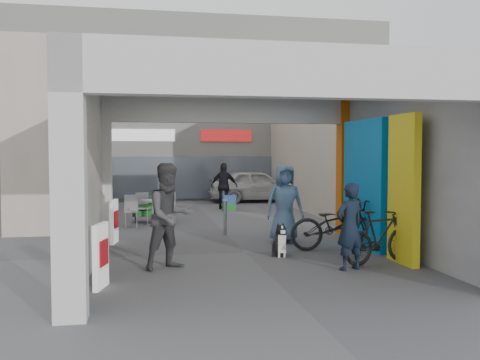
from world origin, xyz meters
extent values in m
plane|color=#535358|center=(0.00, 0.00, 0.00)|extent=(90.00, 90.00, 0.00)
cube|color=silver|center=(-3.00, -4.00, 1.75)|extent=(0.40, 0.40, 3.50)
cube|color=silver|center=(-3.00, 2.00, 1.75)|extent=(0.40, 0.40, 3.50)
cube|color=#C75A0B|center=(3.00, 2.00, 1.75)|extent=(0.40, 0.40, 3.50)
plane|color=beige|center=(-3.00, -1.00, 1.75)|extent=(0.00, 6.40, 6.40)
plane|color=#A2A3A8|center=(3.00, -1.00, 1.75)|extent=(0.00, 6.40, 6.40)
cube|color=#0C76C4|center=(2.70, 0.20, 1.40)|extent=(0.15, 2.00, 2.80)
cube|color=yellow|center=(2.70, -1.60, 1.40)|extent=(0.15, 1.00, 2.80)
plane|color=silver|center=(0.00, -1.00, 3.50)|extent=(6.40, 6.40, 0.00)
cube|color=silver|center=(0.00, 2.05, 3.15)|extent=(6.40, 0.30, 0.70)
cube|color=silver|center=(0.00, -4.05, 3.15)|extent=(6.40, 0.30, 0.70)
cube|color=white|center=(0.00, 2.22, 3.10)|extent=(4.20, 0.05, 0.55)
cube|color=silver|center=(0.00, 14.00, 4.00)|extent=(18.00, 4.00, 8.00)
cube|color=#515966|center=(0.00, 11.95, 1.00)|extent=(16.20, 0.06, 1.80)
cube|color=white|center=(-2.00, 11.96, 2.80)|extent=(2.60, 0.06, 0.50)
cube|color=red|center=(1.50, 11.96, 2.80)|extent=(2.20, 0.06, 0.50)
cube|color=#BBAF9B|center=(-4.50, 7.50, 2.50)|extent=(2.00, 9.00, 5.00)
cube|color=#BBAF9B|center=(4.50, 7.50, 2.50)|extent=(2.00, 9.00, 5.00)
cylinder|color=gray|center=(-1.54, 2.42, 0.49)|extent=(0.09, 0.09, 0.98)
cylinder|color=gray|center=(-0.04, 2.50, 0.44)|extent=(0.09, 0.09, 0.88)
cylinder|color=gray|center=(1.68, 2.40, 0.46)|extent=(0.09, 0.09, 0.92)
cube|color=white|center=(-2.75, -2.46, 0.50)|extent=(0.21, 0.55, 1.00)
cube|color=red|center=(-2.71, -2.46, 0.55)|extent=(0.13, 0.38, 0.40)
cube|color=white|center=(-2.75, 1.67, 0.50)|extent=(0.18, 0.56, 1.00)
cube|color=red|center=(-2.71, 1.67, 0.55)|extent=(0.11, 0.39, 0.40)
cylinder|color=#99989D|center=(-1.81, 4.45, 0.36)|extent=(0.06, 0.06, 0.72)
cylinder|color=#99989D|center=(-1.81, 4.45, 0.01)|extent=(0.44, 0.44, 0.02)
cylinder|color=#99989D|center=(-1.81, 4.45, 0.72)|extent=(0.70, 0.70, 0.05)
cube|color=#99989D|center=(-2.41, 4.25, 0.22)|extent=(0.38, 0.38, 0.45)
cube|color=#99989D|center=(-2.41, 4.43, 0.67)|extent=(0.38, 0.05, 0.45)
cube|color=#99989D|center=(-1.31, 4.95, 0.22)|extent=(0.38, 0.38, 0.45)
cube|color=#99989D|center=(-1.31, 5.13, 0.67)|extent=(0.38, 0.05, 0.45)
cube|color=#99989D|center=(-2.11, 5.05, 0.22)|extent=(0.38, 0.38, 0.45)
cube|color=#99989D|center=(-2.11, 5.23, 0.67)|extent=(0.38, 0.05, 0.45)
cube|color=black|center=(-1.83, 5.35, 0.14)|extent=(1.13, 0.56, 0.28)
cube|color=#195A1B|center=(-1.83, 5.21, 0.28)|extent=(0.94, 0.33, 0.17)
cube|color=#195A1B|center=(-1.83, 5.35, 0.47)|extent=(0.94, 0.33, 0.17)
cube|color=#195A1B|center=(-1.83, 5.49, 0.66)|extent=(0.94, 0.33, 0.17)
cube|color=#195A1B|center=(0.94, 7.86, 0.14)|extent=(0.45, 0.35, 0.28)
cube|color=navy|center=(0.94, 7.86, 0.42)|extent=(0.45, 0.35, 0.28)
cube|color=black|center=(0.61, -0.44, 0.13)|extent=(0.25, 0.33, 0.25)
cube|color=black|center=(0.61, -0.58, 0.31)|extent=(0.20, 0.17, 0.38)
cube|color=white|center=(0.61, -0.67, 0.27)|extent=(0.16, 0.03, 0.36)
cylinder|color=white|center=(0.55, -0.65, 0.15)|extent=(0.05, 0.05, 0.29)
cylinder|color=white|center=(0.66, -0.65, 0.15)|extent=(0.05, 0.05, 0.29)
sphere|color=black|center=(0.61, -0.60, 0.54)|extent=(0.20, 0.20, 0.20)
cube|color=white|center=(0.61, -0.70, 0.52)|extent=(0.08, 0.13, 0.06)
cone|color=black|center=(0.55, -0.55, 0.64)|extent=(0.07, 0.07, 0.08)
cone|color=black|center=(0.66, -0.55, 0.64)|extent=(0.07, 0.07, 0.08)
imported|color=black|center=(1.49, -1.96, 0.77)|extent=(0.65, 0.53, 1.55)
imported|color=#444346|center=(-1.63, -1.27, 0.95)|extent=(1.14, 1.05, 1.90)
imported|color=#5274A0|center=(1.12, 1.04, 0.91)|extent=(0.91, 0.62, 1.81)
imported|color=black|center=(0.86, 8.47, 0.85)|extent=(1.08, 0.75, 1.69)
imported|color=black|center=(1.99, -0.06, 0.54)|extent=(2.08, 0.77, 1.08)
imported|color=black|center=(2.26, -1.57, 0.51)|extent=(1.76, 0.95, 1.02)
imported|color=silver|center=(2.66, 11.09, 0.68)|extent=(4.02, 1.66, 1.36)
camera|label=1|loc=(-2.13, -10.83, 2.09)|focal=40.00mm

